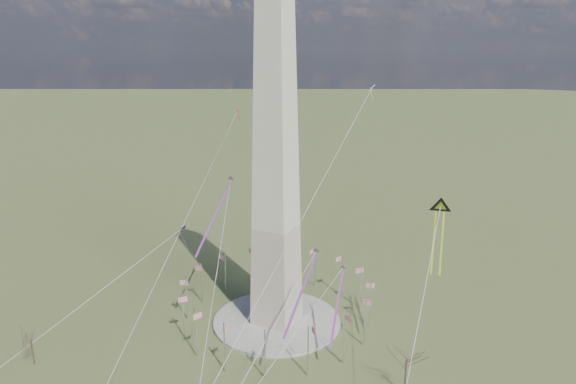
% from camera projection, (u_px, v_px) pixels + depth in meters
% --- Properties ---
extents(ground, '(2000.00, 2000.00, 0.00)m').
position_uv_depth(ground, '(277.00, 322.00, 146.00)').
color(ground, '#4C5D2E').
rests_on(ground, ground).
extents(plaza, '(36.00, 36.00, 0.80)m').
position_uv_depth(plaza, '(277.00, 321.00, 145.89)').
color(plaza, '#B1AEA2').
rests_on(plaza, ground).
extents(washington_monument, '(15.56, 15.56, 100.00)m').
position_uv_depth(washington_monument, '(276.00, 157.00, 133.12)').
color(washington_monument, '#ACA390').
rests_on(washington_monument, plaza).
extents(flagpole_ring, '(54.40, 54.40, 13.00)m').
position_uv_depth(flagpole_ring, '(277.00, 299.00, 144.04)').
color(flagpole_ring, silver).
rests_on(flagpole_ring, ground).
extents(tree_near, '(7.68, 7.68, 13.44)m').
position_uv_depth(tree_near, '(407.00, 357.00, 112.98)').
color(tree_near, '#4E362F').
rests_on(tree_near, ground).
extents(tree_far, '(5.95, 5.95, 10.41)m').
position_uv_depth(tree_far, '(30.00, 338.00, 124.34)').
color(tree_far, '#4E362F').
rests_on(tree_far, ground).
extents(kite_delta_black, '(7.07, 17.04, 13.90)m').
position_uv_depth(kite_delta_black, '(440.00, 211.00, 121.82)').
color(kite_delta_black, black).
rests_on(kite_delta_black, ground).
extents(kite_diamond_purple, '(2.01, 3.01, 9.01)m').
position_uv_depth(kite_diamond_purple, '(183.00, 231.00, 158.63)').
color(kite_diamond_purple, '#381972').
rests_on(kite_diamond_purple, ground).
extents(kite_streamer_left, '(2.68, 20.52, 14.08)m').
position_uv_depth(kite_streamer_left, '(305.00, 281.00, 121.04)').
color(kite_streamer_left, red).
rests_on(kite_streamer_left, ground).
extents(kite_streamer_mid, '(5.19, 23.20, 16.01)m').
position_uv_depth(kite_streamer_mid, '(220.00, 204.00, 139.13)').
color(kite_streamer_mid, red).
rests_on(kite_streamer_mid, ground).
extents(kite_streamer_right, '(5.68, 19.11, 13.31)m').
position_uv_depth(kite_streamer_right, '(339.00, 295.00, 131.04)').
color(kite_streamer_right, red).
rests_on(kite_streamer_right, ground).
extents(kite_small_red, '(1.05, 1.71, 3.92)m').
position_uv_depth(kite_small_red, '(238.00, 112.00, 177.17)').
color(kite_small_red, red).
rests_on(kite_small_red, ground).
extents(kite_small_white, '(1.47, 2.30, 5.07)m').
position_uv_depth(kite_small_white, '(372.00, 89.00, 158.52)').
color(kite_small_white, white).
rests_on(kite_small_white, ground).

